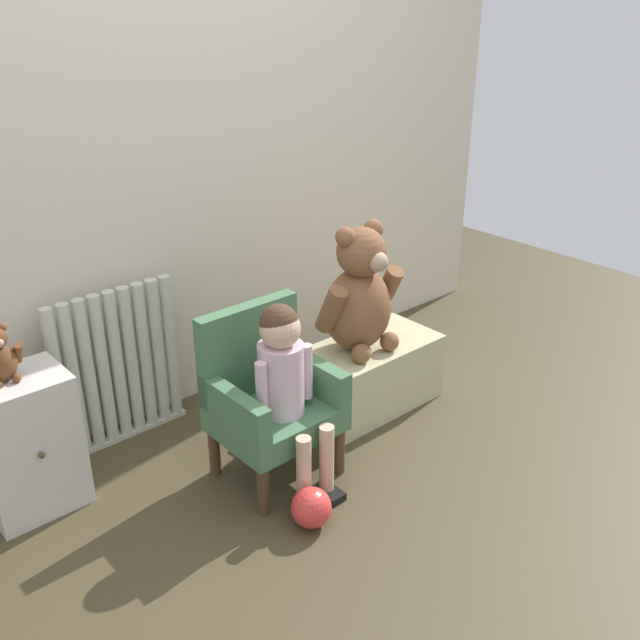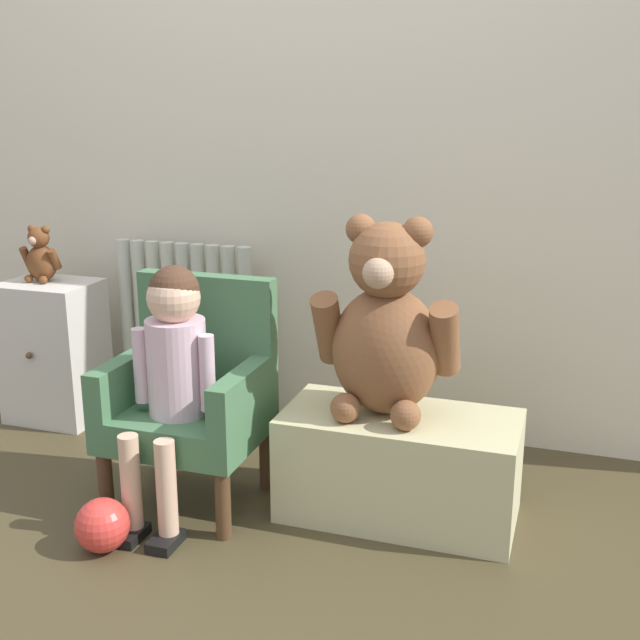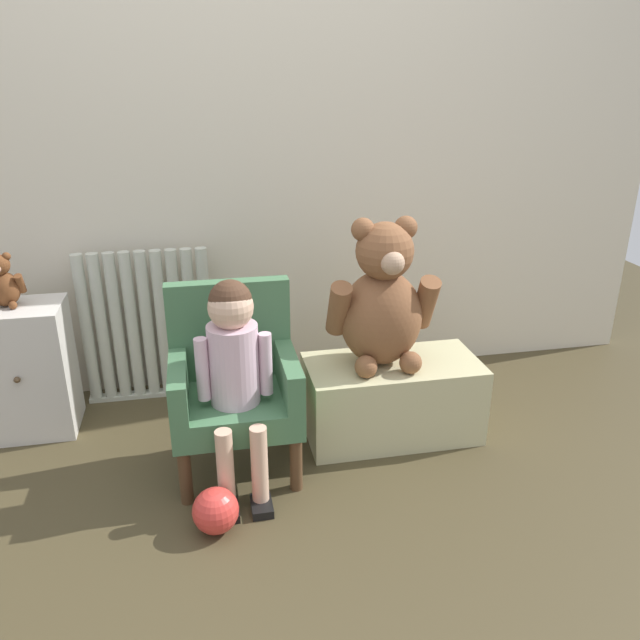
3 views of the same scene
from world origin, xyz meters
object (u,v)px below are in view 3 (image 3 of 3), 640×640
at_px(small_teddy_bear, 3,283).
at_px(radiator, 148,327).
at_px(low_bench, 392,398).
at_px(large_teddy_bear, 382,302).
at_px(small_dresser, 27,369).
at_px(child_armchair, 234,381).
at_px(toy_ball, 216,511).
at_px(child_figure, 234,357).

bearing_deg(small_teddy_bear, radiator, 20.16).
distance_m(low_bench, large_teddy_bear, 0.41).
height_order(small_dresser, child_armchair, child_armchair).
xyz_separation_m(radiator, low_bench, (0.94, -0.50, -0.18)).
relative_size(low_bench, small_teddy_bear, 3.24).
bearing_deg(toy_ball, child_armchair, 75.19).
bearing_deg(large_teddy_bear, low_bench, -11.44).
height_order(radiator, toy_ball, radiator).
relative_size(large_teddy_bear, toy_ball, 3.85).
bearing_deg(low_bench, radiator, 151.91).
relative_size(radiator, toy_ball, 4.54).
relative_size(low_bench, toy_ball, 4.56).
bearing_deg(large_teddy_bear, toy_ball, -145.57).
height_order(child_figure, small_teddy_bear, same).
relative_size(child_figure, low_bench, 1.10).
bearing_deg(child_figure, toy_ball, -110.74).
relative_size(child_armchair, large_teddy_bear, 1.18).
relative_size(child_figure, small_teddy_bear, 3.55).
height_order(low_bench, toy_ball, low_bench).
xyz_separation_m(large_teddy_bear, small_teddy_bear, (-1.38, 0.32, 0.06)).
height_order(large_teddy_bear, small_teddy_bear, large_teddy_bear).
bearing_deg(small_dresser, low_bench, -12.74).
height_order(child_figure, large_teddy_bear, large_teddy_bear).
xyz_separation_m(child_armchair, large_teddy_bear, (0.57, 0.09, 0.23)).
bearing_deg(child_armchair, small_teddy_bear, 153.43).
xyz_separation_m(child_armchair, toy_ball, (-0.10, -0.36, -0.26)).
distance_m(child_armchair, low_bench, 0.65).
height_order(low_bench, small_teddy_bear, small_teddy_bear).
relative_size(child_armchair, toy_ball, 4.55).
relative_size(radiator, child_armchair, 1.00).
height_order(radiator, small_teddy_bear, small_teddy_bear).
xyz_separation_m(small_dresser, child_figure, (0.78, -0.51, 0.22)).
relative_size(small_dresser, small_teddy_bear, 2.55).
xyz_separation_m(small_dresser, small_teddy_bear, (-0.03, 0.01, 0.36)).
xyz_separation_m(child_figure, small_teddy_bear, (-0.81, 0.52, 0.14)).
height_order(child_figure, low_bench, child_figure).
xyz_separation_m(large_teddy_bear, toy_ball, (-0.66, -0.45, -0.49)).
relative_size(child_armchair, small_teddy_bear, 3.23).
bearing_deg(small_dresser, toy_ball, -47.83).
bearing_deg(toy_ball, radiator, 103.76).
distance_m(child_figure, low_bench, 0.72).
bearing_deg(small_dresser, child_figure, -32.86).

